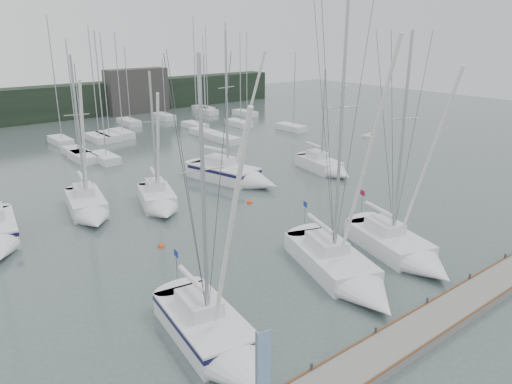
# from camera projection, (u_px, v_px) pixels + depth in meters

# --- Properties ---
(ground) EXTENTS (160.00, 160.00, 0.00)m
(ground) POSITION_uv_depth(u_px,v_px,m) (338.00, 291.00, 26.50)
(ground) COLOR #475753
(ground) RESTS_ON ground
(dock) EXTENTS (24.00, 2.00, 0.40)m
(dock) POSITION_uv_depth(u_px,v_px,m) (420.00, 330.00, 22.74)
(dock) COLOR slate
(dock) RESTS_ON ground
(far_treeline) EXTENTS (90.00, 4.00, 5.00)m
(far_treeline) POSITION_uv_depth(u_px,v_px,m) (16.00, 106.00, 71.54)
(far_treeline) COLOR black
(far_treeline) RESTS_ON ground
(far_building_right) EXTENTS (10.00, 3.00, 7.00)m
(far_building_right) POSITION_uv_depth(u_px,v_px,m) (137.00, 91.00, 80.46)
(far_building_right) COLOR #3A3835
(far_building_right) RESTS_ON ground
(mast_forest) EXTENTS (54.73, 25.87, 14.69)m
(mast_forest) POSITION_uv_depth(u_px,v_px,m) (106.00, 138.00, 60.91)
(mast_forest) COLOR silver
(mast_forest) RESTS_ON ground
(sailboat_near_left) EXTENTS (3.92, 8.86, 13.40)m
(sailboat_near_left) POSITION_uv_depth(u_px,v_px,m) (220.00, 343.00, 21.22)
(sailboat_near_left) COLOR silver
(sailboat_near_left) RESTS_ON ground
(sailboat_near_center) EXTENTS (5.84, 9.90, 16.01)m
(sailboat_near_center) POSITION_uv_depth(u_px,v_px,m) (348.00, 275.00, 27.06)
(sailboat_near_center) COLOR silver
(sailboat_near_center) RESTS_ON ground
(sailboat_near_right) EXTENTS (5.00, 8.76, 14.17)m
(sailboat_near_right) POSITION_uv_depth(u_px,v_px,m) (406.00, 253.00, 29.77)
(sailboat_near_right) COLOR silver
(sailboat_near_right) RESTS_ON ground
(sailboat_mid_b) EXTENTS (4.02, 7.93, 12.34)m
(sailboat_mid_b) POSITION_uv_depth(u_px,v_px,m) (89.00, 209.00, 36.74)
(sailboat_mid_b) COLOR silver
(sailboat_mid_b) RESTS_ON ground
(sailboat_mid_c) EXTENTS (4.37, 7.04, 11.07)m
(sailboat_mid_c) POSITION_uv_depth(u_px,v_px,m) (160.00, 203.00, 38.12)
(sailboat_mid_c) COLOR silver
(sailboat_mid_c) RESTS_ON ground
(sailboat_mid_d) EXTENTS (4.94, 9.60, 14.05)m
(sailboat_mid_d) POSITION_uv_depth(u_px,v_px,m) (238.00, 176.00, 44.63)
(sailboat_mid_d) COLOR silver
(sailboat_mid_d) RESTS_ON ground
(sailboat_mid_e) EXTENTS (3.61, 7.55, 10.39)m
(sailboat_mid_e) POSITION_uv_depth(u_px,v_px,m) (327.00, 168.00, 47.74)
(sailboat_mid_e) COLOR silver
(sailboat_mid_e) RESTS_ON ground
(buoy_a) EXTENTS (0.46, 0.46, 0.46)m
(buoy_a) POSITION_uv_depth(u_px,v_px,m) (161.00, 247.00, 31.85)
(buoy_a) COLOR #D94613
(buoy_a) RESTS_ON ground
(buoy_b) EXTENTS (0.49, 0.49, 0.49)m
(buoy_b) POSITION_uv_depth(u_px,v_px,m) (250.00, 203.00, 39.72)
(buoy_b) COLOR #D94613
(buoy_b) RESTS_ON ground
(dock_banner) EXTENTS (0.56, 0.16, 3.77)m
(dock_banner) POSITION_uv_depth(u_px,v_px,m) (261.00, 370.00, 16.39)
(dock_banner) COLOR #9DA0A5
(dock_banner) RESTS_ON dock
(seagull) EXTENTS (1.08, 0.57, 0.22)m
(seagull) POSITION_uv_depth(u_px,v_px,m) (367.00, 136.00, 24.73)
(seagull) COLOR silver
(seagull) RESTS_ON ground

